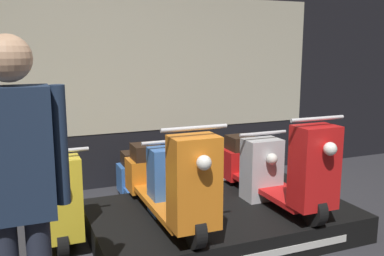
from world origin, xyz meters
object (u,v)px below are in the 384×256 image
Objects in this scene: scooter_backrow_2 at (235,174)px; scooter_display_left at (169,182)px; person_left_browsing at (17,185)px; scooter_backrow_1 at (152,185)px; scooter_display_right at (276,169)px; scooter_backrow_0 at (55,197)px.

scooter_display_left is at bearing -144.89° from scooter_backrow_2.
scooter_backrow_2 is 2.98m from person_left_browsing.
scooter_display_left reaches higher than scooter_backrow_1.
scooter_display_left is at bearing 42.15° from person_left_browsing.
scooter_display_right is 1.00× the size of scooter_backrow_0.
scooter_backrow_1 is at bearing 145.03° from scooter_display_right.
person_left_browsing is at bearing -124.85° from scooter_backrow_1.
scooter_backrow_0 and scooter_backrow_1 have the same top height.
scooter_display_right is 0.92× the size of person_left_browsing.
scooter_display_left and scooter_display_right have the same top height.
scooter_display_right is at bearing 25.37° from person_left_browsing.
scooter_backrow_1 is 1.00× the size of scooter_backrow_2.
scooter_backrow_1 is at bearing 55.15° from person_left_browsing.
scooter_backrow_1 is (-1.04, 0.73, -0.25)m from scooter_display_right.
person_left_browsing is at bearing -140.93° from scooter_backrow_2.
person_left_browsing is (-2.31, -1.10, 0.46)m from scooter_display_right.
person_left_browsing reaches higher than scooter_display_right.
person_left_browsing is (-1.27, -1.82, 0.72)m from scooter_backrow_1.
scooter_backrow_2 is (1.95, 0.00, 0.00)m from scooter_backrow_0.
person_left_browsing is (-2.25, -1.82, 0.72)m from scooter_backrow_2.
scooter_display_left is 1.00× the size of scooter_backrow_1.
scooter_backrow_0 is at bearing 180.00° from scooter_backrow_2.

